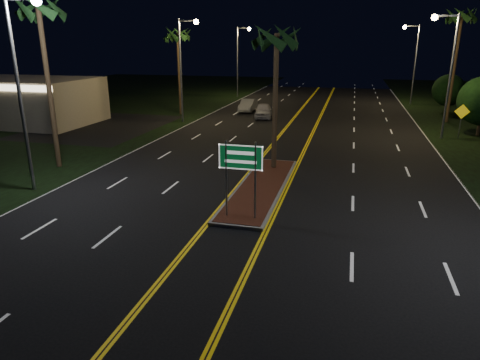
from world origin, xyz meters
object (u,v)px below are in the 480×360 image
(streetlight_left_far, at_px, (240,54))
(warning_sign, at_px, (461,116))
(commercial_building, at_px, (12,100))
(palm_left_near, at_px, (38,10))
(shrub_far, at_px, (449,90))
(streetlight_left_mid, at_px, (184,59))
(streetlight_right_mid, at_px, (447,62))
(highway_sign, at_px, (241,164))
(streetlight_right_far, at_px, (413,55))
(car_near, at_px, (263,109))
(streetlight_left_near, at_px, (23,74))
(palm_median, at_px, (277,38))
(median_island, at_px, (261,187))
(palm_left_far, at_px, (178,35))
(car_far, at_px, (248,104))
(palm_right_far, at_px, (462,17))

(streetlight_left_far, xyz_separation_m, warning_sign, (22.89, -21.54, -3.95))
(streetlight_left_far, bearing_deg, commercial_building, -122.65)
(palm_left_near, relative_size, shrub_far, 2.47)
(streetlight_left_mid, xyz_separation_m, streetlight_right_mid, (21.23, -2.00, 0.00))
(highway_sign, bearing_deg, streetlight_right_mid, 61.07)
(commercial_building, height_order, streetlight_right_far, streetlight_right_far)
(streetlight_left_mid, distance_m, streetlight_left_far, 20.00)
(commercial_building, xyz_separation_m, car_near, (21.79, 8.20, -1.20))
(commercial_building, height_order, streetlight_right_mid, streetlight_right_mid)
(commercial_building, height_order, streetlight_left_mid, streetlight_left_mid)
(streetlight_left_near, xyz_separation_m, palm_median, (10.61, 6.50, 1.62))
(streetlight_right_far, relative_size, shrub_far, 2.27)
(median_island, height_order, palm_median, palm_median)
(median_island, height_order, palm_left_near, palm_left_near)
(commercial_building, relative_size, shrub_far, 3.79)
(highway_sign, distance_m, commercial_building, 31.17)
(streetlight_right_mid, height_order, car_near, streetlight_right_mid)
(palm_left_far, relative_size, car_far, 1.96)
(streetlight_left_mid, bearing_deg, streetlight_right_far, 40.30)
(shrub_far, bearing_deg, palm_left_near, -133.21)
(streetlight_left_far, height_order, car_near, streetlight_left_far)
(streetlight_left_mid, xyz_separation_m, palm_median, (10.61, -13.50, 1.62))
(palm_left_near, height_order, shrub_far, palm_left_near)
(streetlight_right_mid, xyz_separation_m, car_far, (-17.20, 9.68, -4.91))
(palm_median, bearing_deg, shrub_far, 61.58)
(palm_left_far, height_order, shrub_far, palm_left_far)
(streetlight_left_near, height_order, streetlight_right_mid, same)
(median_island, bearing_deg, warning_sign, 51.54)
(commercial_building, height_order, streetlight_left_near, streetlight_left_near)
(palm_median, bearing_deg, palm_left_far, 126.18)
(palm_median, distance_m, warning_sign, 18.02)
(palm_right_far, relative_size, shrub_far, 2.60)
(streetlight_right_far, distance_m, car_near, 20.83)
(streetlight_right_mid, bearing_deg, median_island, -125.28)
(streetlight_left_near, distance_m, streetlight_left_mid, 20.00)
(streetlight_left_near, relative_size, streetlight_left_far, 1.00)
(streetlight_left_mid, bearing_deg, streetlight_left_near, -90.00)
(streetlight_left_far, bearing_deg, shrub_far, -18.14)
(streetlight_left_far, xyz_separation_m, streetlight_right_far, (21.23, -2.00, 0.00))
(streetlight_left_far, height_order, palm_left_near, palm_left_near)
(car_far, xyz_separation_m, warning_sign, (18.87, -9.22, 0.96))
(highway_sign, distance_m, car_far, 29.67)
(streetlight_left_near, bearing_deg, palm_left_far, 95.21)
(highway_sign, bearing_deg, palm_median, 90.00)
(median_island, distance_m, streetlight_left_far, 38.89)
(shrub_far, bearing_deg, commercial_building, -158.09)
(streetlight_left_far, xyz_separation_m, car_far, (4.02, -12.32, -4.91))
(streetlight_right_far, relative_size, warning_sign, 3.45)
(median_island, height_order, car_far, car_far)
(palm_median, height_order, shrub_far, palm_median)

